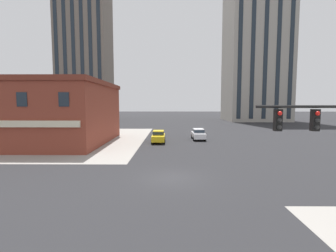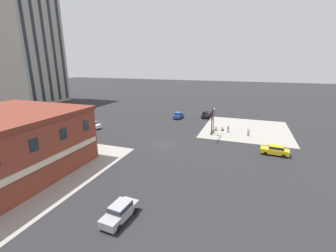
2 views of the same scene
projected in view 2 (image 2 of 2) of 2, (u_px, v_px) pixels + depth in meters
name	position (u px, v px, depth m)	size (l,w,h in m)	color
ground_plane	(163.00, 144.00, 42.53)	(320.00, 320.00, 0.00)	#262628
sidewalk_corner_slab	(246.00, 129.00, 52.30)	(20.00, 19.00, 0.02)	gray
traffic_signal_main	(210.00, 119.00, 45.95)	(5.62, 2.09, 5.75)	black
bollard_sphere_curb_a	(213.00, 131.00, 49.53)	(0.76, 0.76, 0.76)	gray
bollard_sphere_curb_b	(215.00, 129.00, 51.11)	(0.76, 0.76, 0.76)	gray
bollard_sphere_curb_c	(215.00, 128.00, 52.10)	(0.76, 0.76, 0.76)	gray
bench_near_signal	(222.00, 129.00, 51.50)	(1.84, 0.67, 0.49)	brown
pedestrian_near_bench	(228.00, 128.00, 49.68)	(0.42, 0.41, 1.53)	#333333
pedestrian_at_curb	(248.00, 132.00, 47.10)	(0.22, 0.55, 1.67)	#232847
street_lamp_corner_near	(214.00, 118.00, 48.10)	(0.36, 0.36, 5.60)	black
car_main_northbound_near	(120.00, 211.00, 21.93)	(4.52, 2.14, 1.68)	#99999E
car_main_northbound_far	(91.00, 125.00, 52.47)	(1.94, 4.43, 1.68)	silver
car_main_southbound_near	(84.00, 133.00, 46.16)	(1.92, 4.41, 1.68)	gold
car_main_southbound_far	(178.00, 115.00, 62.26)	(4.42, 1.94, 1.68)	#23479E
car_cross_eastbound	(205.00, 114.00, 63.14)	(4.53, 2.17, 1.68)	black
car_cross_westbound	(275.00, 150.00, 37.38)	(2.12, 4.51, 1.68)	gold
residential_tower_skyline_right	(25.00, 28.00, 80.89)	(18.90, 17.19, 54.07)	#9E998E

